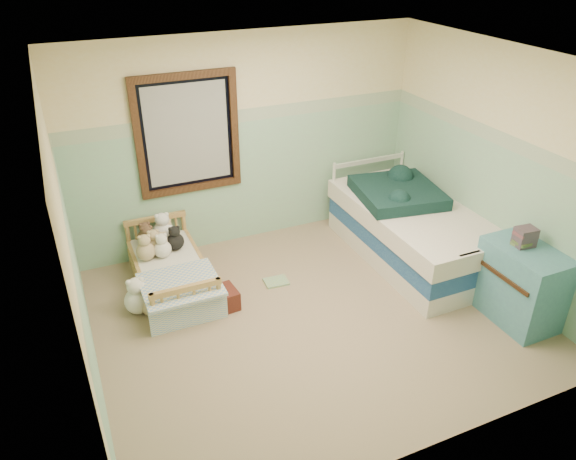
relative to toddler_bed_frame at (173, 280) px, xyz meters
name	(u,v)px	position (x,y,z in m)	size (l,w,h in m)	color
floor	(312,316)	(1.18, -1.05, -0.10)	(4.20, 3.60, 0.02)	#8B735D
ceiling	(319,62)	(1.18, -1.05, 2.42)	(4.20, 3.60, 0.02)	silver
wall_back	(247,142)	(1.18, 0.75, 1.16)	(4.20, 0.04, 2.50)	beige
wall_front	(440,319)	(1.18, -2.85, 1.16)	(4.20, 0.04, 2.50)	beige
wall_left	(70,254)	(-0.92, -1.05, 1.16)	(0.04, 3.60, 2.50)	beige
wall_right	(496,168)	(3.28, -1.05, 1.16)	(0.04, 3.60, 2.50)	beige
wainscot_mint	(249,182)	(1.18, 0.74, 0.66)	(4.20, 0.01, 1.50)	#8AAE94
border_strip	(247,115)	(1.18, 0.74, 1.48)	(4.20, 0.01, 0.15)	#557A5A
window_frame	(188,135)	(0.48, 0.71, 1.36)	(1.16, 0.06, 1.36)	black
window_blinds	(188,134)	(0.48, 0.72, 1.36)	(0.92, 0.01, 1.12)	#B7B8B2
toddler_bed_frame	(173,280)	(0.00, 0.00, 0.00)	(0.71, 1.42, 0.18)	#A37136
toddler_mattress	(171,269)	(0.00, 0.00, 0.15)	(0.65, 1.36, 0.12)	silver
patchwork_quilt	(180,284)	(0.00, -0.44, 0.23)	(0.77, 0.71, 0.03)	#76A0D5
plush_bed_brown	(146,237)	(-0.15, 0.50, 0.31)	(0.19, 0.19, 0.19)	brown
plush_bed_white	(164,232)	(0.05, 0.50, 0.33)	(0.24, 0.24, 0.24)	white
plush_bed_tan	(155,246)	(-0.10, 0.28, 0.31)	(0.20, 0.20, 0.20)	tan
plush_bed_dark	(175,241)	(0.13, 0.28, 0.31)	(0.19, 0.19, 0.19)	black
plush_floor_cream	(138,301)	(-0.42, -0.29, 0.05)	(0.27, 0.27, 0.27)	white
plush_floor_tan	(152,306)	(-0.30, -0.39, 0.02)	(0.22, 0.22, 0.22)	tan
twin_bed_frame	(410,249)	(2.73, -0.51, 0.02)	(1.06, 2.13, 0.22)	silver
twin_boxspring	(412,233)	(2.73, -0.51, 0.24)	(1.06, 2.13, 0.22)	navy
twin_mattress	(414,216)	(2.73, -0.51, 0.46)	(1.11, 2.17, 0.22)	silver
teal_blanket	(397,192)	(2.68, -0.21, 0.64)	(0.90, 0.96, 0.14)	black
dresser	(521,284)	(3.02, -1.89, 0.31)	(0.50, 0.79, 0.79)	teal
book_stack	(525,237)	(3.02, -1.81, 0.80)	(0.19, 0.15, 0.19)	brown
red_pillow	(221,299)	(0.37, -0.56, 0.01)	(0.33, 0.29, 0.21)	maroon
floor_book	(276,282)	(1.06, -0.37, -0.08)	(0.26, 0.20, 0.02)	gold
extra_plush_0	(163,249)	(-0.04, 0.18, 0.31)	(0.19, 0.19, 0.19)	white
extra_plush_1	(167,233)	(0.09, 0.52, 0.30)	(0.18, 0.18, 0.18)	tan
extra_plush_2	(163,245)	(-0.01, 0.29, 0.29)	(0.16, 0.16, 0.16)	tan
extra_plush_3	(146,251)	(-0.21, 0.19, 0.31)	(0.20, 0.20, 0.20)	tan
extra_plush_4	(149,242)	(-0.15, 0.38, 0.31)	(0.20, 0.20, 0.20)	brown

